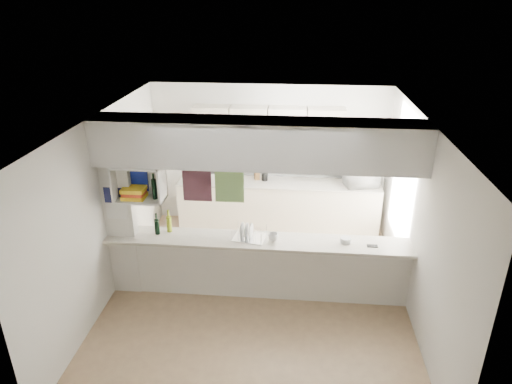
# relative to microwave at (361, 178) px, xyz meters

# --- Properties ---
(floor) EXTENTS (4.80, 4.80, 0.00)m
(floor) POSITION_rel_microwave_xyz_m (-1.64, -2.05, -1.07)
(floor) COLOR #937355
(floor) RESTS_ON ground
(ceiling) EXTENTS (4.80, 4.80, 0.00)m
(ceiling) POSITION_rel_microwave_xyz_m (-1.64, -2.05, 1.53)
(ceiling) COLOR white
(ceiling) RESTS_ON wall_back
(wall_back) EXTENTS (4.20, 0.00, 4.20)m
(wall_back) POSITION_rel_microwave_xyz_m (-1.64, 0.35, 0.23)
(wall_back) COLOR silver
(wall_back) RESTS_ON floor
(wall_left) EXTENTS (0.00, 4.80, 4.80)m
(wall_left) POSITION_rel_microwave_xyz_m (-3.74, -2.05, 0.23)
(wall_left) COLOR silver
(wall_left) RESTS_ON floor
(wall_right) EXTENTS (0.00, 4.80, 4.80)m
(wall_right) POSITION_rel_microwave_xyz_m (0.46, -2.05, 0.23)
(wall_right) COLOR silver
(wall_right) RESTS_ON floor
(servery_partition) EXTENTS (4.20, 0.50, 2.60)m
(servery_partition) POSITION_rel_microwave_xyz_m (-1.81, -2.05, 0.59)
(servery_partition) COLOR silver
(servery_partition) RESTS_ON floor
(cubby_shelf) EXTENTS (0.65, 0.35, 0.50)m
(cubby_shelf) POSITION_rel_microwave_xyz_m (-3.20, -2.11, 0.64)
(cubby_shelf) COLOR white
(cubby_shelf) RESTS_ON bulkhead
(kitchen_run) EXTENTS (3.60, 0.63, 2.24)m
(kitchen_run) POSITION_rel_microwave_xyz_m (-1.48, 0.09, -0.25)
(kitchen_run) COLOR beige
(kitchen_run) RESTS_ON floor
(microwave) EXTENTS (0.63, 0.49, 0.31)m
(microwave) POSITION_rel_microwave_xyz_m (0.00, 0.00, 0.00)
(microwave) COLOR white
(microwave) RESTS_ON bench_top
(bowl) EXTENTS (0.22, 0.22, 0.05)m
(bowl) POSITION_rel_microwave_xyz_m (-0.03, 0.03, 0.18)
(bowl) COLOR navy
(bowl) RESTS_ON microwave
(dish_rack) EXTENTS (0.48, 0.39, 0.23)m
(dish_rack) POSITION_rel_microwave_xyz_m (-1.75, -2.02, -0.06)
(dish_rack) COLOR silver
(dish_rack) RESTS_ON breakfast_bar
(cup) EXTENTS (0.18, 0.18, 0.11)m
(cup) POSITION_rel_microwave_xyz_m (-1.42, -2.08, -0.08)
(cup) COLOR white
(cup) RESTS_ON dish_rack
(wine_bottles) EXTENTS (0.22, 0.15, 0.34)m
(wine_bottles) POSITION_rel_microwave_xyz_m (-2.97, -1.98, -0.03)
(wine_bottles) COLOR black
(wine_bottles) RESTS_ON breakfast_bar
(plastic_tubs) EXTENTS (0.49, 0.18, 0.07)m
(plastic_tubs) POSITION_rel_microwave_xyz_m (-0.41, -2.02, -0.12)
(plastic_tubs) COLOR silver
(plastic_tubs) RESTS_ON breakfast_bar
(utensil_jar) EXTENTS (0.11, 0.11, 0.15)m
(utensil_jar) POSITION_rel_microwave_xyz_m (-1.69, 0.10, -0.08)
(utensil_jar) COLOR black
(utensil_jar) RESTS_ON bench_top
(knife_block) EXTENTS (0.11, 0.10, 0.18)m
(knife_block) POSITION_rel_microwave_xyz_m (-1.84, 0.13, -0.07)
(knife_block) COLOR brown
(knife_block) RESTS_ON bench_top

